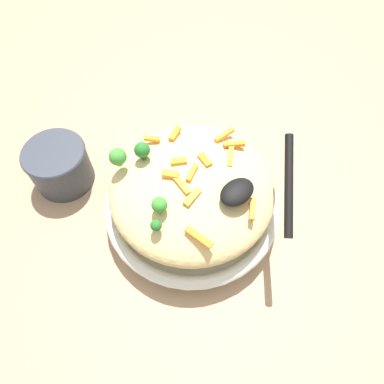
% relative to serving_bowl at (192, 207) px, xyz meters
% --- Properties ---
extents(ground_plane, '(2.40, 2.40, 0.00)m').
position_rel_serving_bowl_xyz_m(ground_plane, '(0.00, 0.00, -0.03)').
color(ground_plane, '#9E7F60').
extents(serving_bowl, '(0.30, 0.30, 0.05)m').
position_rel_serving_bowl_xyz_m(serving_bowl, '(0.00, 0.00, 0.00)').
color(serving_bowl, silver).
rests_on(serving_bowl, ground_plane).
extents(pasta_mound, '(0.27, 0.27, 0.08)m').
position_rel_serving_bowl_xyz_m(pasta_mound, '(0.00, 0.00, 0.06)').
color(pasta_mound, '#D1BA7A').
rests_on(pasta_mound, serving_bowl).
extents(carrot_piece_0, '(0.04, 0.03, 0.01)m').
position_rel_serving_bowl_xyz_m(carrot_piece_0, '(-0.07, 0.01, 0.10)').
color(carrot_piece_0, orange).
rests_on(carrot_piece_0, pasta_mound).
extents(carrot_piece_1, '(0.03, 0.02, 0.01)m').
position_rel_serving_bowl_xyz_m(carrot_piece_1, '(0.00, 0.00, 0.10)').
color(carrot_piece_1, orange).
rests_on(carrot_piece_1, pasta_mound).
extents(carrot_piece_2, '(0.03, 0.02, 0.01)m').
position_rel_serving_bowl_xyz_m(carrot_piece_2, '(-0.03, -0.08, 0.10)').
color(carrot_piece_2, orange).
rests_on(carrot_piece_2, pasta_mound).
extents(carrot_piece_3, '(0.01, 0.03, 0.01)m').
position_rel_serving_bowl_xyz_m(carrot_piece_3, '(-0.03, -0.01, 0.10)').
color(carrot_piece_3, orange).
rests_on(carrot_piece_3, pasta_mound).
extents(carrot_piece_4, '(0.03, 0.02, 0.01)m').
position_rel_serving_bowl_xyz_m(carrot_piece_4, '(0.03, 0.03, 0.10)').
color(carrot_piece_4, orange).
rests_on(carrot_piece_4, pasta_mound).
extents(carrot_piece_5, '(0.03, 0.02, 0.01)m').
position_rel_serving_bowl_xyz_m(carrot_piece_5, '(-0.00, -0.03, 0.10)').
color(carrot_piece_5, orange).
rests_on(carrot_piece_5, pasta_mound).
extents(carrot_piece_6, '(0.03, 0.03, 0.01)m').
position_rel_serving_bowl_xyz_m(carrot_piece_6, '(-0.03, 0.10, 0.10)').
color(carrot_piece_6, orange).
rests_on(carrot_piece_6, pasta_mound).
extents(carrot_piece_7, '(0.04, 0.01, 0.01)m').
position_rel_serving_bowl_xyz_m(carrot_piece_7, '(-0.09, -0.02, 0.10)').
color(carrot_piece_7, orange).
rests_on(carrot_piece_7, pasta_mound).
extents(carrot_piece_8, '(0.02, 0.03, 0.01)m').
position_rel_serving_bowl_xyz_m(carrot_piece_8, '(0.00, -0.10, 0.10)').
color(carrot_piece_8, orange).
rests_on(carrot_piece_8, pasta_mound).
extents(carrot_piece_9, '(0.03, 0.03, 0.01)m').
position_rel_serving_bowl_xyz_m(carrot_piece_9, '(-0.09, -0.00, 0.10)').
color(carrot_piece_9, orange).
rests_on(carrot_piece_9, pasta_mound).
extents(carrot_piece_10, '(0.01, 0.04, 0.01)m').
position_rel_serving_bowl_xyz_m(carrot_piece_10, '(0.03, 0.01, 0.10)').
color(carrot_piece_10, orange).
rests_on(carrot_piece_10, pasta_mound).
extents(carrot_piece_11, '(0.02, 0.03, 0.01)m').
position_rel_serving_bowl_xyz_m(carrot_piece_11, '(0.03, -0.02, 0.10)').
color(carrot_piece_11, orange).
rests_on(carrot_piece_11, pasta_mound).
extents(carrot_piece_12, '(0.02, 0.04, 0.01)m').
position_rel_serving_bowl_xyz_m(carrot_piece_12, '(0.06, 0.08, 0.10)').
color(carrot_piece_12, orange).
rests_on(carrot_piece_12, pasta_mound).
extents(broccoli_floret_0, '(0.03, 0.03, 0.03)m').
position_rel_serving_bowl_xyz_m(broccoli_floret_0, '(0.07, -0.09, 0.11)').
color(broccoli_floret_0, '#377928').
rests_on(broccoli_floret_0, pasta_mound).
extents(broccoli_floret_1, '(0.02, 0.02, 0.02)m').
position_rel_serving_bowl_xyz_m(broccoli_floret_1, '(0.10, 0.03, 0.10)').
color(broccoli_floret_1, '#205B1C').
rests_on(broccoli_floret_1, pasta_mound).
extents(broccoli_floret_2, '(0.02, 0.02, 0.03)m').
position_rel_serving_bowl_xyz_m(broccoli_floret_2, '(0.07, 0.01, 0.11)').
color(broccoli_floret_2, '#377928').
rests_on(broccoli_floret_2, pasta_mound).
extents(broccoli_floret_3, '(0.02, 0.02, 0.03)m').
position_rel_serving_bowl_xyz_m(broccoli_floret_3, '(0.03, -0.08, 0.11)').
color(broccoli_floret_3, '#205B1C').
rests_on(broccoli_floret_3, pasta_mound).
extents(serving_spoon, '(0.13, 0.12, 0.07)m').
position_rel_serving_bowl_xyz_m(serving_spoon, '(-0.04, 0.09, 0.12)').
color(serving_spoon, black).
rests_on(serving_spoon, pasta_mound).
extents(companion_bowl, '(0.11, 0.11, 0.09)m').
position_rel_serving_bowl_xyz_m(companion_bowl, '(0.13, -0.22, 0.02)').
color(companion_bowl, '#333842').
rests_on(companion_bowl, ground_plane).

